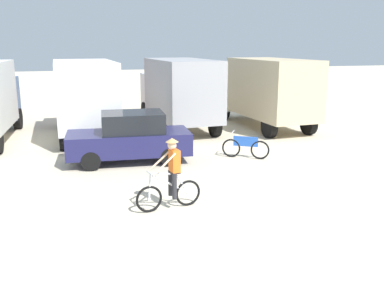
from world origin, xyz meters
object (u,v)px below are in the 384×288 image
at_px(sedan_parked, 130,137).
at_px(bicycle_spare, 245,147).
at_px(box_truck_grey_hauler, 178,90).
at_px(box_truck_avon_van, 84,95).
at_px(box_truck_tan_camper, 266,89).
at_px(cyclist_orange_shirt, 171,176).

relative_size(sedan_parked, bicycle_spare, 2.91).
distance_m(box_truck_grey_hauler, sedan_parked, 6.30).
distance_m(box_truck_avon_van, bicycle_spare, 7.76).
distance_m(sedan_parked, bicycle_spare, 4.15).
relative_size(box_truck_avon_van, bicycle_spare, 4.56).
xyz_separation_m(box_truck_avon_van, box_truck_tan_camper, (8.63, -0.24, 0.00)).
bearing_deg(sedan_parked, cyclist_orange_shirt, -86.03).
bearing_deg(bicycle_spare, box_truck_avon_van, 134.34).
height_order(box_truck_grey_hauler, box_truck_tan_camper, same).
bearing_deg(box_truck_grey_hauler, cyclist_orange_shirt, -105.87).
xyz_separation_m(sedan_parked, bicycle_spare, (4.06, -0.67, -0.48)).
height_order(box_truck_avon_van, sedan_parked, box_truck_avon_van).
bearing_deg(cyclist_orange_shirt, box_truck_avon_van, 99.54).
xyz_separation_m(box_truck_grey_hauler, sedan_parked, (-3.16, -5.36, -0.99)).
relative_size(box_truck_avon_van, box_truck_grey_hauler, 0.99).
relative_size(sedan_parked, cyclist_orange_shirt, 2.38).
bearing_deg(bicycle_spare, cyclist_orange_shirt, -133.46).
distance_m(sedan_parked, cyclist_orange_shirt, 4.63).
xyz_separation_m(box_truck_tan_camper, cyclist_orange_shirt, (-7.05, -9.15, -1.03)).
relative_size(box_truck_avon_van, box_truck_tan_camper, 0.99).
height_order(box_truck_tan_camper, bicycle_spare, box_truck_tan_camper).
distance_m(box_truck_tan_camper, cyclist_orange_shirt, 11.60).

